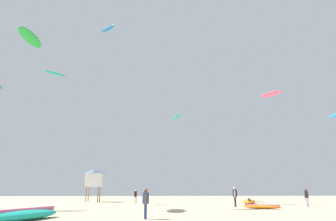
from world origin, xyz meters
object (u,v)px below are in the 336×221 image
at_px(person_foreground, 146,201).
at_px(kite_grounded_near, 249,201).
at_px(kite_grounded_far, 22,215).
at_px(kite_aloft_4, 55,74).
at_px(lifeguard_tower, 94,178).
at_px(kite_aloft_7, 271,94).
at_px(person_left, 235,195).
at_px(kite_aloft_2, 176,117).
at_px(person_right, 136,195).
at_px(kite_aloft_0, 30,38).
at_px(person_midground, 306,196).
at_px(kite_aloft_1, 108,29).
at_px(kite_grounded_mid, 262,207).

relative_size(person_foreground, kite_grounded_near, 0.33).
xyz_separation_m(kite_grounded_far, kite_aloft_4, (-6.38, 21.42, 16.59)).
xyz_separation_m(lifeguard_tower, kite_aloft_7, (20.29, -11.03, 8.48)).
height_order(person_left, kite_aloft_2, kite_aloft_2).
distance_m(person_right, kite_aloft_0, 20.57).
height_order(person_midground, kite_aloft_1, kite_aloft_1).
height_order(kite_grounded_near, kite_aloft_1, kite_aloft_1).
xyz_separation_m(person_foreground, person_midground, (14.79, 10.06, 0.02)).
relative_size(person_midground, lifeguard_tower, 0.40).
xyz_separation_m(kite_grounded_near, kite_aloft_2, (-7.28, 8.45, 11.61)).
height_order(person_midground, person_right, person_midground).
relative_size(kite_grounded_mid, kite_aloft_0, 0.71).
bearing_deg(person_left, person_midground, -171.14).
bearing_deg(kite_aloft_2, lifeguard_tower, -171.73).
bearing_deg(kite_aloft_7, kite_grounded_mid, -130.88).
xyz_separation_m(person_left, kite_aloft_7, (4.87, 0.96, 10.49)).
relative_size(kite_grounded_near, kite_aloft_4, 1.68).
distance_m(person_left, person_right, 12.00).
xyz_separation_m(person_midground, kite_grounded_mid, (-5.10, -2.16, -0.80)).
xyz_separation_m(person_foreground, kite_aloft_4, (-12.88, 20.90, 15.93)).
relative_size(kite_grounded_far, kite_aloft_7, 2.16).
relative_size(kite_aloft_1, kite_aloft_2, 0.80).
relative_size(kite_aloft_0, kite_aloft_7, 1.77).
distance_m(kite_aloft_0, kite_aloft_2, 22.03).
bearing_deg(person_left, kite_aloft_1, -19.32).
bearing_deg(person_midground, person_right, 36.06).
height_order(kite_grounded_far, kite_aloft_2, kite_aloft_2).
distance_m(person_right, kite_aloft_1, 24.38).
relative_size(person_midground, kite_aloft_0, 0.38).
xyz_separation_m(kite_grounded_mid, lifeguard_tower, (-16.79, 15.07, 2.88)).
bearing_deg(kite_aloft_2, person_right, -129.93).
relative_size(person_foreground, kite_aloft_1, 0.63).
distance_m(person_right, kite_grounded_near, 12.88).
bearing_deg(kite_aloft_7, kite_aloft_1, 153.33).
bearing_deg(kite_grounded_near, kite_grounded_far, -136.98).
xyz_separation_m(person_left, kite_aloft_1, (-14.56, 10.71, 23.47)).
height_order(person_left, kite_aloft_7, kite_aloft_7).
relative_size(lifeguard_tower, kite_aloft_4, 1.38).
relative_size(kite_grounded_far, lifeguard_tower, 1.29).
relative_size(person_foreground, kite_aloft_2, 0.50).
distance_m(kite_aloft_0, kite_aloft_1, 14.85).
xyz_separation_m(person_foreground, kite_aloft_7, (13.19, 11.95, 10.58)).
distance_m(person_left, kite_grounded_mid, 3.49).
bearing_deg(kite_aloft_4, person_foreground, -58.36).
distance_m(lifeguard_tower, kite_aloft_1, 21.52).
xyz_separation_m(person_foreground, kite_grounded_mid, (9.69, 7.91, -0.78)).
height_order(lifeguard_tower, kite_aloft_1, kite_aloft_1).
distance_m(person_right, kite_grounded_mid, 15.05).
height_order(kite_aloft_2, kite_aloft_4, kite_aloft_4).
bearing_deg(kite_aloft_1, person_left, -36.36).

